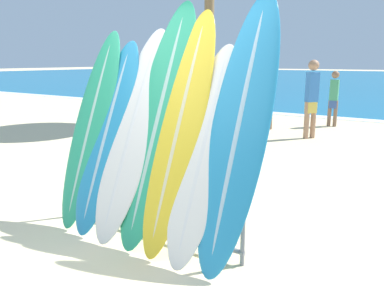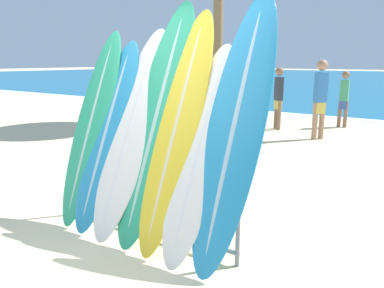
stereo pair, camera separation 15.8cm
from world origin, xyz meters
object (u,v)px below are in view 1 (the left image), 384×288
(surfboard_slot_0, at_px, (91,126))
(surfboard_slot_4, at_px, (180,128))
(surfboard_slot_1, at_px, (108,134))
(person_far_right, at_px, (238,108))
(surfboard_slot_2, at_px, (133,131))
(person_near_water, at_px, (334,96))
(surfboard_slot_3, at_px, (159,120))
(surfboard_rack, at_px, (150,196))
(surfboard_slot_6, at_px, (239,128))
(person_mid_beach, at_px, (312,96))
(surfboard_slot_5, at_px, (204,151))
(person_far_left, at_px, (270,96))

(surfboard_slot_0, xyz_separation_m, surfboard_slot_4, (1.16, 0.05, 0.08))
(surfboard_slot_1, height_order, person_far_right, surfboard_slot_1)
(surfboard_slot_2, height_order, person_near_water, surfboard_slot_2)
(surfboard_slot_0, xyz_separation_m, surfboard_slot_3, (0.88, 0.08, 0.14))
(surfboard_slot_3, xyz_separation_m, person_near_water, (0.06, 7.78, -0.38))
(surfboard_rack, distance_m, surfboard_slot_6, 1.19)
(surfboard_slot_0, relative_size, person_mid_beach, 1.18)
(surfboard_slot_2, distance_m, surfboard_slot_6, 1.19)
(surfboard_slot_2, distance_m, surfboard_slot_5, 0.88)
(surfboard_slot_1, distance_m, person_mid_beach, 5.92)
(surfboard_slot_1, height_order, surfboard_slot_2, surfboard_slot_2)
(surfboard_slot_3, height_order, person_far_left, surfboard_slot_3)
(surfboard_rack, xyz_separation_m, surfboard_slot_0, (-0.87, 0.08, 0.62))
(person_far_right, bearing_deg, surfboard_slot_2, 61.88)
(surfboard_slot_2, bearing_deg, surfboard_slot_4, 2.99)
(person_mid_beach, relative_size, person_far_right, 1.01)
(surfboard_rack, distance_m, surfboard_slot_5, 0.80)
(surfboard_rack, xyz_separation_m, surfboard_slot_5, (0.60, 0.06, 0.53))
(surfboard_slot_3, height_order, person_far_right, surfboard_slot_3)
(surfboard_slot_2, height_order, person_far_right, surfboard_slot_2)
(surfboard_slot_4, distance_m, surfboard_slot_5, 0.36)
(surfboard_slot_1, bearing_deg, surfboard_slot_6, 3.30)
(surfboard_slot_1, height_order, surfboard_slot_4, surfboard_slot_4)
(surfboard_slot_3, bearing_deg, surfboard_slot_0, -175.01)
(surfboard_rack, bearing_deg, surfboard_slot_5, 5.70)
(surfboard_slot_2, bearing_deg, surfboard_slot_1, -174.14)
(surfboard_rack, relative_size, person_far_left, 1.30)
(surfboard_slot_3, relative_size, person_near_water, 1.59)
(person_mid_beach, bearing_deg, surfboard_slot_3, -142.37)
(person_near_water, bearing_deg, surfboard_rack, 88.25)
(surfboard_slot_6, relative_size, person_far_right, 1.36)
(surfboard_rack, bearing_deg, surfboard_slot_3, 84.44)
(surfboard_slot_4, bearing_deg, person_near_water, 91.58)
(surfboard_slot_1, distance_m, surfboard_slot_2, 0.34)
(person_near_water, bearing_deg, surfboard_slot_0, 81.94)
(surfboard_slot_2, height_order, person_mid_beach, surfboard_slot_2)
(surfboard_slot_6, xyz_separation_m, person_far_left, (-2.17, 6.49, -0.33))
(surfboard_rack, relative_size, surfboard_slot_4, 0.92)
(surfboard_slot_5, xyz_separation_m, person_mid_beach, (-0.60, 5.89, 0.01))
(surfboard_slot_1, distance_m, surfboard_slot_5, 1.20)
(surfboard_slot_1, height_order, person_far_left, surfboard_slot_1)
(surfboard_slot_2, height_order, surfboard_slot_6, surfboard_slot_6)
(surfboard_slot_1, relative_size, surfboard_slot_6, 0.83)
(person_mid_beach, xyz_separation_m, person_far_left, (-1.26, 0.68, -0.10))
(surfboard_slot_2, bearing_deg, surfboard_slot_0, -178.26)
(surfboard_slot_6, height_order, person_mid_beach, surfboard_slot_6)
(person_far_right, bearing_deg, surfboard_slot_5, 77.10)
(surfboard_slot_0, height_order, person_near_water, surfboard_slot_0)
(surfboard_slot_3, distance_m, surfboard_slot_4, 0.28)
(surfboard_slot_2, xyz_separation_m, surfboard_slot_4, (0.57, 0.03, 0.08))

